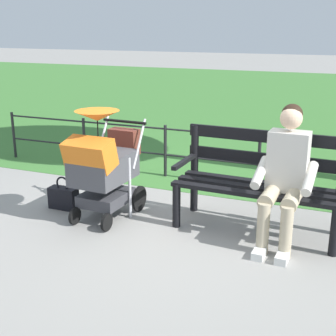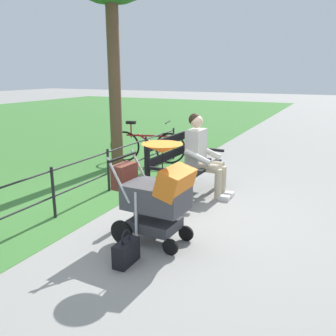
{
  "view_description": "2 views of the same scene",
  "coord_description": "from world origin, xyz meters",
  "px_view_note": "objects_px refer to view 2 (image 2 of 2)",
  "views": [
    {
      "loc": [
        -1.69,
        4.25,
        1.94
      ],
      "look_at": [
        -0.02,
        0.17,
        0.61
      ],
      "focal_mm": 50.37,
      "sensor_mm": 36.0,
      "label": 1
    },
    {
      "loc": [
        3.98,
        1.99,
        1.88
      ],
      "look_at": [
        0.02,
        0.08,
        0.7
      ],
      "focal_mm": 38.43,
      "sensor_mm": 36.0,
      "label": 2
    }
  ],
  "objects_px": {
    "person_on_bench": "(202,153)",
    "stroller": "(157,193)",
    "handbag": "(126,252)",
    "park_bench": "(182,164)",
    "bicycle": "(147,146)"
  },
  "relations": [
    {
      "from": "person_on_bench",
      "to": "stroller",
      "type": "relative_size",
      "value": 1.11
    },
    {
      "from": "handbag",
      "to": "park_bench",
      "type": "bearing_deg",
      "value": -171.75
    },
    {
      "from": "person_on_bench",
      "to": "stroller",
      "type": "bearing_deg",
      "value": 4.45
    },
    {
      "from": "stroller",
      "to": "bicycle",
      "type": "distance_m",
      "value": 3.79
    },
    {
      "from": "park_bench",
      "to": "bicycle",
      "type": "relative_size",
      "value": 1.0
    },
    {
      "from": "person_on_bench",
      "to": "handbag",
      "type": "bearing_deg",
      "value": 1.95
    },
    {
      "from": "bicycle",
      "to": "stroller",
      "type": "bearing_deg",
      "value": 30.76
    },
    {
      "from": "stroller",
      "to": "bicycle",
      "type": "relative_size",
      "value": 0.71
    },
    {
      "from": "handbag",
      "to": "stroller",
      "type": "bearing_deg",
      "value": 173.93
    },
    {
      "from": "person_on_bench",
      "to": "stroller",
      "type": "xyz_separation_m",
      "value": [
        1.79,
        0.14,
        -0.08
      ]
    },
    {
      "from": "park_bench",
      "to": "handbag",
      "type": "bearing_deg",
      "value": 8.25
    },
    {
      "from": "handbag",
      "to": "bicycle",
      "type": "bearing_deg",
      "value": -153.78
    },
    {
      "from": "person_on_bench",
      "to": "handbag",
      "type": "relative_size",
      "value": 3.45
    },
    {
      "from": "handbag",
      "to": "bicycle",
      "type": "relative_size",
      "value": 0.23
    },
    {
      "from": "person_on_bench",
      "to": "stroller",
      "type": "distance_m",
      "value": 1.8
    }
  ]
}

